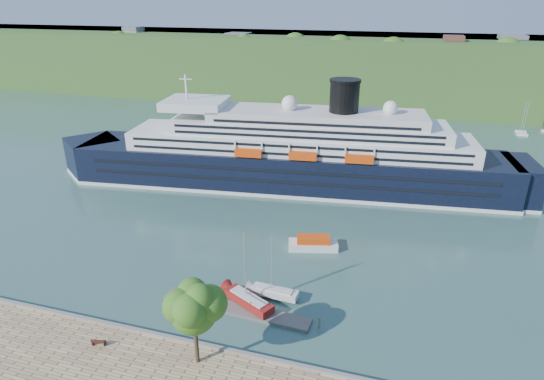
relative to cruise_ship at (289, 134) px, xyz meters
The scene contains 10 objects.
ground 52.40m from the cruise_ship, 89.85° to the right, with size 400.00×400.00×0.00m, color #31574F.
far_hillside 93.89m from the cruise_ship, 89.92° to the left, with size 400.00×50.00×24.00m, color #2F5823.
quay_coping 52.35m from the cruise_ship, 89.85° to the right, with size 220.00×0.50×0.30m, color slate.
cruise_ship is the anchor object (origin of this frame).
park_bench 56.11m from the cruise_ship, 98.37° to the right, with size 1.62×0.66×1.04m, color #482214, non-canonical shape.
promenade_tree 54.09m from the cruise_ship, 85.90° to the right, with size 6.63×6.63×10.99m, color #275A17, non-canonical shape.
floating_pontoon 44.79m from the cruise_ship, 84.48° to the right, with size 20.12×2.46×0.45m, color #68625C, non-canonical shape.
sailboat_red 42.91m from the cruise_ship, 82.31° to the right, with size 8.11×2.25×10.48m, color maroon, non-canonical shape.
sailboat_white_far 40.66m from the cruise_ship, 77.92° to the right, with size 6.98×1.94×9.01m, color silver, non-canonical shape.
tender_launch 28.98m from the cruise_ship, 66.86° to the right, with size 7.99×2.73×2.21m, color #DB420C, non-canonical shape.
Camera 1 is at (22.41, -36.90, 37.70)m, focal length 30.00 mm.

